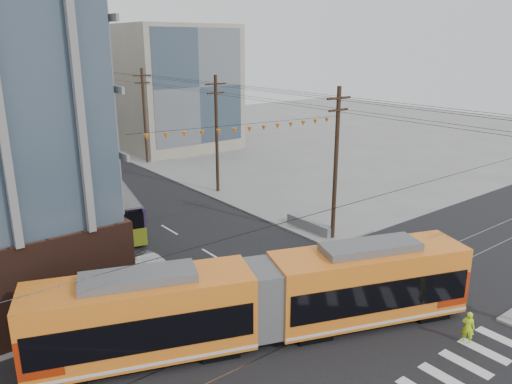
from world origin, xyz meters
The scene contains 11 objects.
ground centered at (0.00, 0.00, 0.00)m, with size 160.00×160.00×0.00m, color slate.
bg_bldg_ne_near centered at (16.00, 48.00, 8.00)m, with size 14.00×14.00×16.00m, color gray.
bg_bldg_ne_far centered at (18.00, 68.00, 7.00)m, with size 16.00×16.00×14.00m, color #8C99A5.
utility_pole_far centered at (8.50, 56.00, 5.50)m, with size 0.30×0.30×11.00m, color black.
streetcar centered at (-3.47, 4.25, 2.05)m, with size 21.26×2.99×4.10m, color orange, non-canonical shape.
city_bus centered at (-2.80, 23.33, 1.54)m, with size 2.36×10.90×3.09m, color #2D1F45, non-canonical shape.
parked_car_silver centered at (-5.54, 13.83, 0.82)m, with size 1.73×4.95×1.63m, color #959595.
parked_car_white centered at (-5.54, 19.63, 0.66)m, with size 1.84×4.52×1.31m, color silver.
parked_car_grey centered at (-6.08, 24.46, 0.69)m, with size 2.30×4.99×1.39m, color #4A4A4A.
pedestrian centered at (4.01, -2.09, 0.82)m, with size 0.60×0.39×1.63m, color #C9FA19.
jersey_barrier centered at (8.30, 13.20, 0.44)m, with size 0.99×4.39×0.88m, color #5A5964.
Camera 1 is at (-16.75, -12.30, 13.81)m, focal length 35.00 mm.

